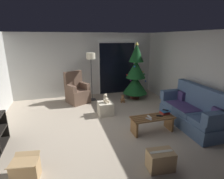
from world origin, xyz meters
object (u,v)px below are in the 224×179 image
at_px(ottoman, 105,108).
at_px(couch, 193,112).
at_px(coffee_table, 152,122).
at_px(teddy_bear_cream, 106,99).
at_px(christmas_tree, 136,75).
at_px(cardboard_box_open_near_shelf, 25,170).
at_px(cell_phone, 165,110).
at_px(remote_black, 160,116).
at_px(cardboard_box_taped_mid_floor, 160,160).
at_px(teddy_bear_chestnut_by_tree, 123,99).
at_px(book_stack, 165,112).
at_px(remote_silver, 149,119).
at_px(armchair, 77,92).
at_px(floor_lamp, 91,61).
at_px(remote_white, 149,117).

bearing_deg(ottoman, couch, -33.06).
distance_m(coffee_table, teddy_bear_cream, 1.62).
xyz_separation_m(christmas_tree, cardboard_box_open_near_shelf, (-3.45, -3.30, -0.78)).
bearing_deg(cell_phone, remote_black, 174.33).
relative_size(couch, cardboard_box_taped_mid_floor, 3.97).
height_order(ottoman, cardboard_box_open_near_shelf, ottoman).
distance_m(couch, teddy_bear_chestnut_by_tree, 2.55).
relative_size(cell_phone, teddy_bear_cream, 0.50).
bearing_deg(cardboard_box_taped_mid_floor, remote_black, 60.37).
relative_size(book_stack, teddy_bear_chestnut_by_tree, 0.84).
xyz_separation_m(coffee_table, ottoman, (-0.87, 1.35, -0.08)).
bearing_deg(book_stack, coffee_table, -168.86).
bearing_deg(remote_black, remote_silver, -49.33).
height_order(coffee_table, armchair, armchair).
bearing_deg(christmas_tree, cell_phone, -95.16).
distance_m(remote_black, book_stack, 0.24).
relative_size(couch, floor_lamp, 1.10).
bearing_deg(armchair, ottoman, -61.84).
bearing_deg(teddy_bear_chestnut_by_tree, coffee_table, -90.46).
height_order(remote_white, teddy_bear_cream, teddy_bear_cream).
bearing_deg(christmas_tree, couch, -77.06).
height_order(couch, armchair, armchair).
height_order(remote_silver, cardboard_box_taped_mid_floor, remote_silver).
bearing_deg(floor_lamp, teddy_bear_chestnut_by_tree, -28.16).
bearing_deg(cell_phone, christmas_tree, 53.54).
bearing_deg(remote_silver, book_stack, 168.80).
relative_size(cell_phone, armchair, 0.13).
bearing_deg(remote_silver, remote_white, -154.09).
distance_m(couch, cardboard_box_open_near_shelf, 4.11).
bearing_deg(couch, remote_black, -178.69).
height_order(couch, teddy_bear_chestnut_by_tree, couch).
bearing_deg(ottoman, armchair, 118.16).
distance_m(ottoman, teddy_bear_chestnut_by_tree, 1.25).
bearing_deg(book_stack, teddy_bear_chestnut_by_tree, 99.85).
distance_m(coffee_table, cardboard_box_taped_mid_floor, 1.34).
bearing_deg(coffee_table, cardboard_box_open_near_shelf, -164.33).
distance_m(coffee_table, book_stack, 0.44).
bearing_deg(ottoman, coffee_table, -57.25).
relative_size(christmas_tree, ottoman, 4.93).
bearing_deg(remote_black, book_stack, 143.38).
distance_m(book_stack, cardboard_box_taped_mid_floor, 1.61).
xyz_separation_m(ottoman, cardboard_box_taped_mid_floor, (0.36, -2.58, -0.02)).
xyz_separation_m(remote_silver, floor_lamp, (-0.87, 2.89, 1.08)).
height_order(remote_white, cell_phone, cell_phone).
bearing_deg(teddy_bear_chestnut_by_tree, teddy_bear_cream, -134.69).
bearing_deg(couch, remote_silver, -175.85).
height_order(book_stack, ottoman, book_stack).
bearing_deg(couch, christmas_tree, 102.94).
bearing_deg(cardboard_box_taped_mid_floor, cell_phone, 55.17).
bearing_deg(book_stack, remote_silver, -162.39).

